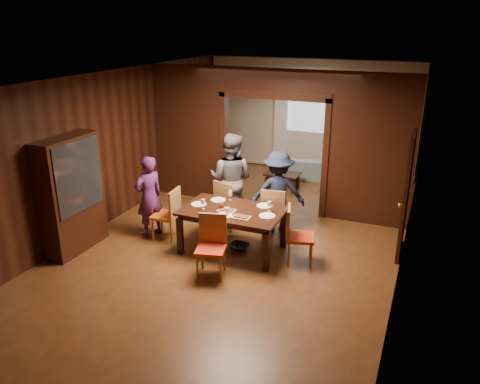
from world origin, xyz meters
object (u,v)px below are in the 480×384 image
at_px(person_navy, 278,192).
at_px(hutch, 72,195).
at_px(person_grey, 231,179).
at_px(sofa, 309,168).
at_px(chair_far_r, 275,212).
at_px(chair_far_l, 230,204).
at_px(person_purple, 149,197).
at_px(coffee_table, 282,181).
at_px(chair_right, 300,235).
at_px(chair_near, 211,247).
at_px(dining_table, 233,230).
at_px(chair_left, 165,214).

distance_m(person_navy, hutch, 3.64).
height_order(person_grey, sofa, person_grey).
bearing_deg(chair_far_r, chair_far_l, -9.74).
distance_m(person_grey, person_navy, 0.96).
bearing_deg(person_purple, coffee_table, 179.38).
bearing_deg(sofa, chair_right, 94.41).
bearing_deg(coffee_table, chair_far_l, -95.92).
xyz_separation_m(person_grey, chair_far_r, (0.99, -0.27, -0.42)).
xyz_separation_m(person_navy, chair_near, (-0.42, -1.99, -0.29)).
xyz_separation_m(person_purple, hutch, (-0.89, -0.97, 0.24)).
height_order(dining_table, hutch, hutch).
distance_m(dining_table, chair_left, 1.31).
height_order(coffee_table, chair_far_r, chair_far_r).
relative_size(person_navy, coffee_table, 1.95).
xyz_separation_m(person_navy, chair_far_r, (0.03, -0.26, -0.29)).
bearing_deg(person_purple, person_grey, 156.69).
bearing_deg(chair_near, person_purple, 137.05).
height_order(person_grey, chair_far_l, person_grey).
height_order(person_purple, chair_near, person_purple).
xyz_separation_m(person_purple, person_grey, (1.15, 1.08, 0.14)).
height_order(sofa, chair_left, chair_left).
distance_m(person_navy, coffee_table, 2.40).
bearing_deg(dining_table, chair_far_r, 59.07).
bearing_deg(chair_near, sofa, 73.45).
distance_m(chair_left, chair_far_l, 1.25).
bearing_deg(coffee_table, chair_near, -87.27).
bearing_deg(hutch, chair_right, 15.11).
height_order(person_purple, chair_right, person_purple).
bearing_deg(chair_far_r, hutch, 23.16).
bearing_deg(hutch, dining_table, 21.01).
xyz_separation_m(person_navy, chair_right, (0.74, -1.04, -0.29)).
height_order(person_navy, chair_far_l, person_navy).
distance_m(coffee_table, hutch, 4.97).
relative_size(chair_left, hutch, 0.48).
relative_size(coffee_table, hutch, 0.40).
bearing_deg(chair_far_r, chair_right, 124.86).
xyz_separation_m(chair_far_l, chair_near, (0.46, -1.76, 0.00)).
distance_m(person_purple, chair_far_r, 2.31).
height_order(chair_left, chair_far_r, same).
height_order(person_grey, hutch, hutch).
distance_m(chair_right, chair_far_r, 1.05).
bearing_deg(person_grey, hutch, 41.06).
bearing_deg(coffee_table, person_grey, -98.40).
xyz_separation_m(sofa, chair_far_l, (-0.63, -3.53, 0.22)).
relative_size(chair_left, chair_near, 1.00).
bearing_deg(chair_far_r, chair_left, 17.93).
xyz_separation_m(person_purple, chair_left, (0.34, -0.03, -0.27)).
relative_size(sofa, chair_far_l, 1.89).
height_order(person_navy, dining_table, person_navy).
relative_size(chair_left, chair_far_l, 1.00).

